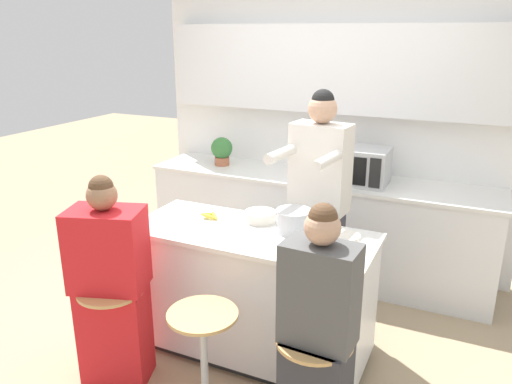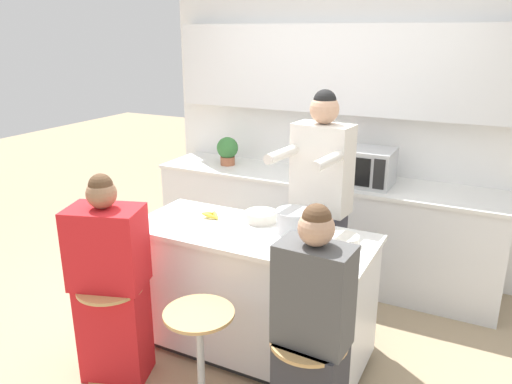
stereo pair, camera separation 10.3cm
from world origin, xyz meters
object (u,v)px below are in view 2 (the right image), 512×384
at_px(bar_stool_leftmost, 114,326).
at_px(cooking_pot, 293,221).
at_px(bar_stool_center, 200,354).
at_px(person_wrapped_blanket, 111,286).
at_px(fruit_bowl, 344,240).
at_px(person_seated_near, 312,345).
at_px(kitchen_island, 251,292).
at_px(banana_bunch, 211,215).
at_px(coffee_cup_near, 323,251).
at_px(potted_plant, 227,150).
at_px(microwave, 363,166).
at_px(person_cooking, 320,214).

bearing_deg(bar_stool_leftmost, cooking_pot, 40.12).
bearing_deg(bar_stool_center, person_wrapped_blanket, 178.15).
bearing_deg(fruit_bowl, person_seated_near, -84.67).
xyz_separation_m(person_wrapped_blanket, cooking_pot, (0.91, 0.72, 0.34)).
xyz_separation_m(kitchen_island, banana_bunch, (-0.36, 0.09, 0.47)).
relative_size(person_wrapped_blanket, banana_bunch, 9.22).
relative_size(coffee_cup_near, potted_plant, 0.45).
distance_m(cooking_pot, banana_bunch, 0.61).
bearing_deg(bar_stool_leftmost, microwave, 62.88).
xyz_separation_m(person_cooking, microwave, (0.09, 0.77, 0.18)).
bearing_deg(bar_stool_leftmost, potted_plant, 99.03).
distance_m(person_wrapped_blanket, fruit_bowl, 1.46).
height_order(kitchen_island, bar_stool_leftmost, kitchen_island).
bearing_deg(banana_bunch, bar_stool_leftmost, -110.83).
bearing_deg(potted_plant, fruit_bowl, -39.57).
xyz_separation_m(person_cooking, cooking_pot, (-0.02, -0.44, 0.09)).
relative_size(person_seated_near, potted_plant, 5.17).
relative_size(person_wrapped_blanket, potted_plant, 5.08).
distance_m(kitchen_island, fruit_bowl, 0.76).
xyz_separation_m(fruit_bowl, potted_plant, (-1.56, 1.29, 0.13)).
relative_size(person_seated_near, cooking_pot, 4.33).
bearing_deg(microwave, banana_bunch, -120.59).
bearing_deg(microwave, bar_stool_center, -100.49).
height_order(coffee_cup_near, potted_plant, potted_plant).
xyz_separation_m(bar_stool_center, cooking_pot, (0.25, 0.75, 0.60)).
relative_size(banana_bunch, microwave, 0.30).
bearing_deg(bar_stool_center, coffee_cup_near, 40.32).
relative_size(person_seated_near, coffee_cup_near, 11.61).
relative_size(person_seated_near, microwave, 2.80).
bearing_deg(coffee_cup_near, person_wrapped_blanket, -159.81).
bearing_deg(fruit_bowl, cooking_pot, 173.88).
height_order(person_wrapped_blanket, cooking_pot, person_wrapped_blanket).
xyz_separation_m(person_wrapped_blanket, microwave, (1.02, 1.93, 0.43)).
xyz_separation_m(bar_stool_center, microwave, (0.36, 1.95, 0.69)).
bearing_deg(banana_bunch, person_cooking, 35.64).
height_order(bar_stool_leftmost, cooking_pot, cooking_pot).
bearing_deg(microwave, cooking_pot, -95.34).
relative_size(person_cooking, person_wrapped_blanket, 1.30).
height_order(fruit_bowl, microwave, microwave).
distance_m(kitchen_island, coffee_cup_near, 0.75).
height_order(person_cooking, microwave, person_cooking).
bearing_deg(fruit_bowl, bar_stool_leftmost, -150.06).
height_order(fruit_bowl, potted_plant, potted_plant).
relative_size(person_wrapped_blanket, cooking_pot, 4.25).
xyz_separation_m(person_seated_near, fruit_bowl, (-0.06, 0.69, 0.30)).
bearing_deg(microwave, kitchen_island, -105.35).
relative_size(bar_stool_center, banana_bunch, 4.42).
bearing_deg(person_seated_near, person_cooking, 111.45).
distance_m(cooking_pot, potted_plant, 1.74).
bearing_deg(person_wrapped_blanket, coffee_cup_near, 1.95).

